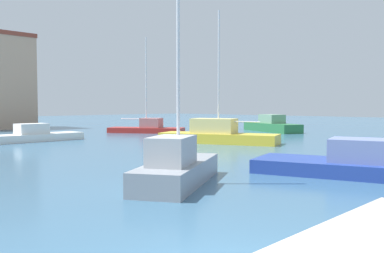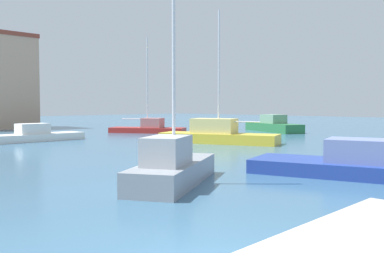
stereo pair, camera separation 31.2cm
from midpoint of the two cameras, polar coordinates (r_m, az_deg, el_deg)
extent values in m
plane|color=#38607F|center=(31.65, -6.26, -2.24)|extent=(160.00, 160.00, 0.00)
cube|color=#B22823|center=(43.28, -6.47, -0.50)|extent=(6.09, 7.76, 0.54)
cube|color=#C4716E|center=(43.08, -5.77, 0.50)|extent=(2.70, 2.72, 0.98)
cylinder|color=silver|center=(43.27, -6.51, 5.97)|extent=(0.12, 0.12, 9.23)
cylinder|color=silver|center=(43.68, -8.22, 1.06)|extent=(1.52, 2.33, 0.08)
cube|color=gray|center=(15.17, -2.48, -6.33)|extent=(5.86, 4.40, 0.80)
cube|color=#ADB0B5|center=(14.29, -3.41, -3.30)|extent=(2.44, 2.13, 0.98)
cylinder|color=silver|center=(15.04, -2.51, 8.56)|extent=(0.12, 0.12, 7.03)
cube|color=#28703D|center=(45.83, 10.61, -0.11)|extent=(5.58, 8.52, 0.90)
cube|color=gray|center=(45.76, 10.65, 1.04)|extent=(2.75, 3.23, 0.94)
cube|color=white|center=(35.21, -20.82, -1.41)|extent=(7.38, 2.15, 0.59)
cube|color=silver|center=(35.04, -21.28, -0.28)|extent=(2.31, 1.48, 0.81)
cube|color=#233D93|center=(18.04, 22.38, -5.44)|extent=(5.29, 9.32, 0.57)
cube|color=#6E7DB1|center=(17.92, 23.43, -3.10)|extent=(2.82, 3.87, 0.93)
cube|color=gold|center=(31.29, 3.35, -1.61)|extent=(5.52, 9.16, 0.74)
cube|color=#DFCD77|center=(31.34, 2.75, 0.09)|extent=(2.98, 3.69, 1.10)
cylinder|color=silver|center=(31.29, 3.37, 7.43)|extent=(0.12, 0.12, 9.12)
cylinder|color=silver|center=(30.73, 6.18, 0.67)|extent=(1.23, 2.92, 0.08)
camera|label=1|loc=(0.16, -90.29, -0.01)|focal=39.04mm
camera|label=2|loc=(0.16, 89.71, 0.01)|focal=39.04mm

